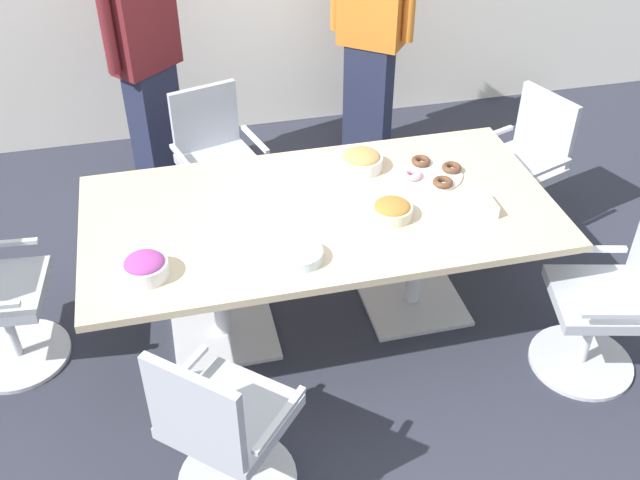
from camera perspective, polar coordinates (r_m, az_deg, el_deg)
ground_plane at (r=4.25m, az=0.00°, el=-5.97°), size 10.00×10.00×0.01m
conference_table at (r=3.84m, az=0.00°, el=0.89°), size 2.40×1.20×0.75m
office_chair_0 at (r=3.97m, az=21.35°, el=-4.82°), size 0.65×0.65×0.91m
office_chair_1 at (r=4.88m, az=15.22°, el=5.05°), size 0.69×0.69×0.91m
office_chair_2 at (r=4.79m, az=-7.86°, el=5.48°), size 0.67×0.67×0.91m
office_chair_4 at (r=3.20m, az=-7.42°, el=-14.57°), size 0.76×0.76×0.91m
person_standing_0 at (r=5.04m, az=-13.31°, el=13.75°), size 0.51×0.46×1.85m
person_standing_1 at (r=5.33m, az=3.96°, el=15.70°), size 0.53×0.44×1.81m
snack_bowl_cookies at (r=4.08m, az=3.21°, el=6.18°), size 0.23×0.23×0.11m
snack_bowl_pretzels at (r=3.70m, az=5.58°, el=2.36°), size 0.21×0.21×0.09m
snack_bowl_candy_mix at (r=3.40m, az=-13.37°, el=-2.02°), size 0.21×0.21×0.11m
donut_platter at (r=4.07m, az=8.63°, el=5.15°), size 0.34×0.34×0.04m
plate_stack at (r=3.42m, az=-1.55°, el=-1.18°), size 0.21×0.21×0.05m
napkin_pile at (r=3.81m, az=11.90°, el=2.58°), size 0.18×0.18×0.07m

